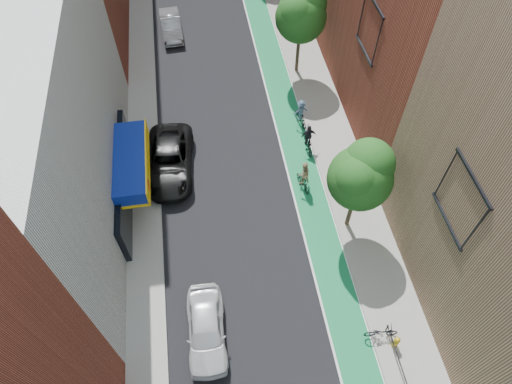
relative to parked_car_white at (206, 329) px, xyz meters
name	(u,v)px	position (x,y,z in m)	size (l,w,h in m)	color
bike_lane	(271,57)	(7.00, 21.19, -0.78)	(2.00, 68.00, 0.01)	#157848
sidewalk_left	(142,69)	(-3.00, 21.19, -0.71)	(2.00, 68.00, 0.15)	gray
sidewalk_right	(302,53)	(9.50, 21.19, -0.71)	(3.00, 68.00, 0.15)	gray
building_left_white	(18,137)	(-8.00, 9.19, 5.21)	(8.00, 20.00, 12.00)	silver
tree_near	(362,175)	(8.65, 5.21, 3.87)	(3.40, 3.36, 6.42)	#332619
tree_mid	(302,13)	(8.65, 19.21, 4.10)	(3.55, 3.53, 6.74)	#332619
parked_car_white	(206,329)	(0.00, 0.00, 0.00)	(1.86, 4.61, 1.57)	silver
parked_car_black	(169,161)	(-1.28, 11.01, 0.05)	(2.78, 6.03, 1.68)	black
parked_car_silver	(171,25)	(-0.48, 25.57, -0.05)	(1.55, 4.45, 1.47)	gray
cyclist_lane_near	(303,177)	(6.67, 8.38, 0.11)	(0.97, 1.66, 2.06)	black
cyclist_lane_mid	(308,141)	(7.70, 11.38, -0.07)	(0.95, 1.88, 1.97)	black
cyclist_lane_far	(301,114)	(7.70, 13.78, 0.05)	(1.12, 1.77, 1.91)	black
parked_bike_near	(381,332)	(8.40, -1.41, -0.20)	(0.58, 1.66, 0.87)	black
fire_hydrant	(396,342)	(8.96, -1.97, -0.19)	(0.29, 0.29, 0.83)	gold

